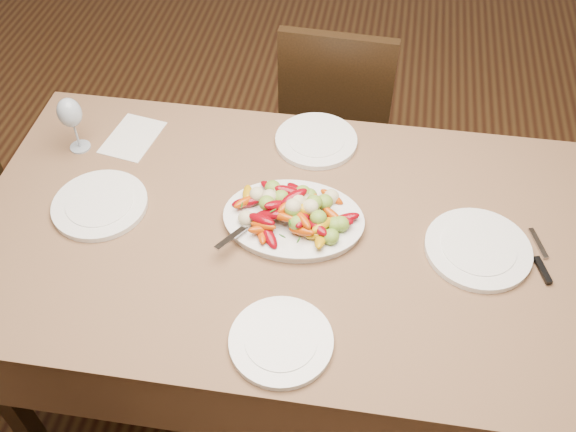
# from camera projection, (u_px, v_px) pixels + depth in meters

# --- Properties ---
(floor) EXTENTS (6.00, 6.00, 0.00)m
(floor) POSITION_uv_depth(u_px,v_px,m) (297.00, 353.00, 2.43)
(floor) COLOR #372010
(floor) RESTS_ON ground
(dining_table) EXTENTS (1.86, 1.08, 0.76)m
(dining_table) POSITION_uv_depth(u_px,v_px,m) (288.00, 305.00, 2.13)
(dining_table) COLOR brown
(dining_table) RESTS_ON ground
(chair_far) EXTENTS (0.43, 0.43, 0.95)m
(chair_far) POSITION_uv_depth(u_px,v_px,m) (339.00, 111.00, 2.66)
(chair_far) COLOR black
(chair_far) RESTS_ON ground
(serving_platter) EXTENTS (0.40, 0.30, 0.02)m
(serving_platter) POSITION_uv_depth(u_px,v_px,m) (293.00, 221.00, 1.85)
(serving_platter) COLOR white
(serving_platter) RESTS_ON dining_table
(roasted_vegetables) EXTENTS (0.33, 0.23, 0.09)m
(roasted_vegetables) POSITION_uv_depth(u_px,v_px,m) (294.00, 207.00, 1.81)
(roasted_vegetables) COLOR #6D020A
(roasted_vegetables) RESTS_ON serving_platter
(serving_spoon) EXTENTS (0.27, 0.19, 0.03)m
(serving_spoon) POSITION_uv_depth(u_px,v_px,m) (269.00, 219.00, 1.81)
(serving_spoon) COLOR #9EA0A8
(serving_spoon) RESTS_ON serving_platter
(plate_left) EXTENTS (0.28, 0.28, 0.02)m
(plate_left) POSITION_uv_depth(u_px,v_px,m) (100.00, 205.00, 1.90)
(plate_left) COLOR white
(plate_left) RESTS_ON dining_table
(plate_right) EXTENTS (0.30, 0.30, 0.02)m
(plate_right) POSITION_uv_depth(u_px,v_px,m) (478.00, 249.00, 1.79)
(plate_right) COLOR white
(plate_right) RESTS_ON dining_table
(plate_far) EXTENTS (0.27, 0.27, 0.02)m
(plate_far) POSITION_uv_depth(u_px,v_px,m) (316.00, 141.00, 2.09)
(plate_far) COLOR white
(plate_far) RESTS_ON dining_table
(plate_near) EXTENTS (0.26, 0.26, 0.02)m
(plate_near) POSITION_uv_depth(u_px,v_px,m) (281.00, 342.00, 1.59)
(plate_near) COLOR white
(plate_near) RESTS_ON dining_table
(wine_glass) EXTENTS (0.08, 0.08, 0.20)m
(wine_glass) POSITION_uv_depth(u_px,v_px,m) (73.00, 123.00, 2.01)
(wine_glass) COLOR #8C99A5
(wine_glass) RESTS_ON dining_table
(menu_card) EXTENTS (0.18, 0.23, 0.00)m
(menu_card) POSITION_uv_depth(u_px,v_px,m) (133.00, 137.00, 2.11)
(menu_card) COLOR silver
(menu_card) RESTS_ON dining_table
(table_knife) EXTENTS (0.08, 0.20, 0.01)m
(table_knife) POSITION_uv_depth(u_px,v_px,m) (540.00, 258.00, 1.77)
(table_knife) COLOR #9EA0A8
(table_knife) RESTS_ON dining_table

